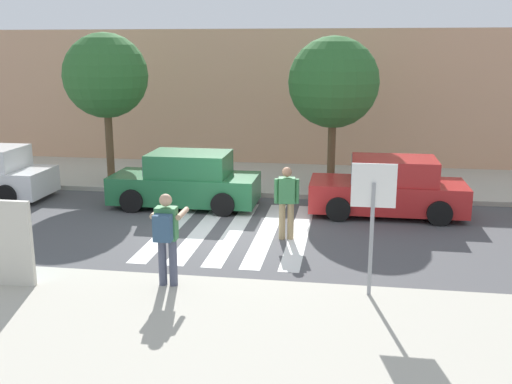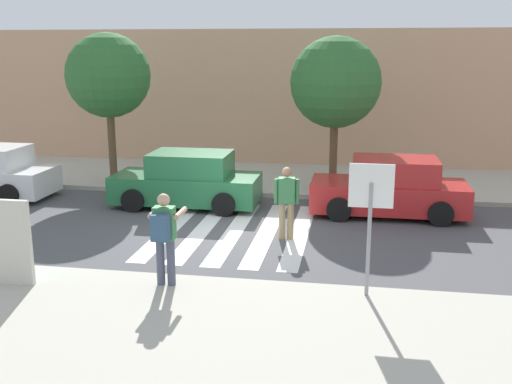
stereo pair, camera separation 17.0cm
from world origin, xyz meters
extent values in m
plane|color=#4C4C4F|center=(0.00, 0.00, 0.00)|extent=(120.00, 120.00, 0.00)
cube|color=#B2AD9E|center=(0.00, -6.20, 0.07)|extent=(60.00, 6.00, 0.14)
cube|color=#B2AD9E|center=(0.00, 6.00, 0.07)|extent=(60.00, 4.80, 0.14)
cube|color=tan|center=(0.00, 10.40, 2.53)|extent=(56.00, 4.00, 5.05)
cube|color=silver|center=(-1.60, 0.20, 0.00)|extent=(0.44, 5.20, 0.01)
cube|color=silver|center=(-0.80, 0.20, 0.00)|extent=(0.44, 5.20, 0.01)
cube|color=silver|center=(0.00, 0.20, 0.00)|extent=(0.44, 5.20, 0.01)
cube|color=silver|center=(0.80, 0.20, 0.00)|extent=(0.44, 5.20, 0.01)
cube|color=silver|center=(1.60, 0.20, 0.00)|extent=(0.44, 5.20, 0.01)
cylinder|color=gray|center=(3.15, -3.59, 1.15)|extent=(0.07, 0.07, 2.03)
cube|color=white|center=(3.15, -3.57, 2.12)|extent=(0.76, 0.03, 0.76)
cube|color=red|center=(3.15, -3.56, 2.12)|extent=(0.66, 0.02, 0.66)
cylinder|color=#474C60|center=(-0.58, -3.71, 0.58)|extent=(0.15, 0.15, 0.88)
cylinder|color=#474C60|center=(-0.38, -3.71, 0.58)|extent=(0.15, 0.15, 0.88)
cube|color=#3D844C|center=(-0.48, -3.71, 1.32)|extent=(0.38, 0.24, 0.60)
sphere|color=tan|center=(-0.48, -3.71, 1.75)|extent=(0.23, 0.23, 0.23)
cylinder|color=tan|center=(-0.72, -3.49, 1.46)|extent=(0.10, 0.58, 0.10)
cylinder|color=tan|center=(-0.24, -3.49, 1.46)|extent=(0.10, 0.58, 0.10)
cube|color=black|center=(-0.48, -3.31, 1.49)|extent=(0.14, 0.10, 0.10)
cube|color=#335170|center=(-0.48, -3.94, 1.30)|extent=(0.32, 0.20, 0.48)
cylinder|color=tan|center=(1.23, -0.26, 0.44)|extent=(0.15, 0.15, 0.88)
cylinder|color=tan|center=(1.43, -0.24, 0.44)|extent=(0.15, 0.15, 0.88)
cube|color=#3D844C|center=(1.33, -0.25, 1.18)|extent=(0.41, 0.28, 0.60)
sphere|color=#A37556|center=(1.33, -0.25, 1.61)|extent=(0.23, 0.23, 0.23)
cylinder|color=#3D844C|center=(1.09, -0.28, 1.16)|extent=(0.10, 0.10, 0.58)
cylinder|color=#3D844C|center=(1.57, -0.22, 1.16)|extent=(0.10, 0.10, 0.58)
cube|color=slate|center=(-6.95, 2.30, 1.23)|extent=(0.10, 1.50, 0.51)
cylinder|color=black|center=(-6.80, 1.45, 0.32)|extent=(0.64, 0.22, 0.64)
cylinder|color=black|center=(-6.80, 3.15, 0.32)|extent=(0.64, 0.22, 0.64)
cube|color=#236B3D|center=(-1.82, 2.30, 0.53)|extent=(4.10, 1.70, 0.76)
cube|color=#236B3D|center=(-1.67, 2.30, 1.23)|extent=(2.20, 1.56, 0.64)
cube|color=slate|center=(-2.74, 2.30, 1.23)|extent=(0.10, 1.50, 0.54)
cube|color=slate|center=(-0.70, 2.30, 1.23)|extent=(0.10, 1.50, 0.51)
cylinder|color=black|center=(-3.10, 1.45, 0.32)|extent=(0.64, 0.22, 0.64)
cylinder|color=black|center=(-3.10, 3.15, 0.32)|extent=(0.64, 0.22, 0.64)
cylinder|color=black|center=(-0.55, 1.45, 0.32)|extent=(0.64, 0.22, 0.64)
cylinder|color=black|center=(-0.55, 3.15, 0.32)|extent=(0.64, 0.22, 0.64)
cube|color=red|center=(3.77, 2.30, 0.53)|extent=(4.10, 1.70, 0.76)
cube|color=red|center=(3.92, 2.30, 1.23)|extent=(2.20, 1.56, 0.64)
cube|color=slate|center=(2.85, 2.30, 1.23)|extent=(0.10, 1.50, 0.54)
cube|color=slate|center=(4.89, 2.30, 1.23)|extent=(0.10, 1.50, 0.51)
cylinder|color=black|center=(2.50, 1.45, 0.32)|extent=(0.64, 0.22, 0.64)
cylinder|color=black|center=(2.50, 3.15, 0.32)|extent=(0.64, 0.22, 0.64)
cylinder|color=black|center=(5.04, 1.45, 0.32)|extent=(0.64, 0.22, 0.64)
cylinder|color=black|center=(5.04, 3.15, 0.32)|extent=(0.64, 0.22, 0.64)
cylinder|color=brown|center=(-4.84, 4.31, 1.45)|extent=(0.24, 0.24, 2.62)
sphere|color=#2D662D|center=(-4.84, 4.31, 3.55)|extent=(2.63, 2.63, 2.63)
cylinder|color=brown|center=(2.19, 4.69, 1.35)|extent=(0.24, 0.24, 2.42)
sphere|color=#2D662D|center=(2.19, 4.69, 3.38)|extent=(2.74, 2.74, 2.74)
cube|color=beige|center=(-3.43, -4.13, 0.94)|extent=(1.10, 0.10, 1.60)
cube|color=#5199B2|center=(-3.43, -4.08, 0.94)|extent=(0.96, 0.02, 1.46)
camera|label=1|loc=(2.71, -13.65, 4.40)|focal=42.00mm
camera|label=2|loc=(2.88, -13.62, 4.40)|focal=42.00mm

